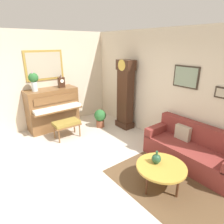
% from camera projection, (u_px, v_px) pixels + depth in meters
% --- Properties ---
extents(ground_plane, '(6.40, 6.00, 0.10)m').
position_uv_depth(ground_plane, '(80.00, 169.00, 4.03)').
color(ground_plane, beige).
extents(wall_left, '(0.13, 4.90, 2.80)m').
position_uv_depth(wall_left, '(34.00, 82.00, 5.47)').
color(wall_left, beige).
rests_on(wall_left, ground_plane).
extents(wall_back, '(5.30, 0.13, 2.80)m').
position_uv_depth(wall_back, '(160.00, 86.00, 4.90)').
color(wall_back, beige).
rests_on(wall_back, ground_plane).
extents(area_rug, '(2.10, 1.50, 0.01)m').
position_uv_depth(area_rug, '(168.00, 184.00, 3.52)').
color(area_rug, brown).
rests_on(area_rug, ground_plane).
extents(piano, '(0.87, 1.44, 1.21)m').
position_uv_depth(piano, '(53.00, 109.00, 5.66)').
color(piano, brown).
rests_on(piano, ground_plane).
extents(piano_bench, '(0.42, 0.70, 0.48)m').
position_uv_depth(piano_bench, '(66.00, 124.00, 5.12)').
color(piano_bench, brown).
rests_on(piano_bench, ground_plane).
extents(grandfather_clock, '(0.52, 0.34, 2.03)m').
position_uv_depth(grandfather_clock, '(125.00, 97.00, 5.61)').
color(grandfather_clock, '#3D2316').
rests_on(grandfather_clock, ground_plane).
extents(couch, '(1.90, 0.80, 0.84)m').
position_uv_depth(couch, '(191.00, 150.00, 4.06)').
color(couch, maroon).
rests_on(couch, ground_plane).
extents(coffee_table, '(0.88, 0.88, 0.42)m').
position_uv_depth(coffee_table, '(161.00, 167.00, 3.37)').
color(coffee_table, gold).
rests_on(coffee_table, ground_plane).
extents(mantel_clock, '(0.13, 0.18, 0.38)m').
position_uv_depth(mantel_clock, '(61.00, 82.00, 5.59)').
color(mantel_clock, '#3D2316').
rests_on(mantel_clock, piano).
extents(flower_vase, '(0.26, 0.26, 0.58)m').
position_uv_depth(flower_vase, '(34.00, 80.00, 5.10)').
color(flower_vase, silver).
rests_on(flower_vase, piano).
extents(green_jug, '(0.17, 0.17, 0.24)m').
position_uv_depth(green_jug, '(156.00, 159.00, 3.41)').
color(green_jug, '#234C33').
rests_on(green_jug, coffee_table).
extents(potted_plant, '(0.36, 0.36, 0.56)m').
position_uv_depth(potted_plant, '(100.00, 117.00, 5.82)').
color(potted_plant, '#935138').
rests_on(potted_plant, ground_plane).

